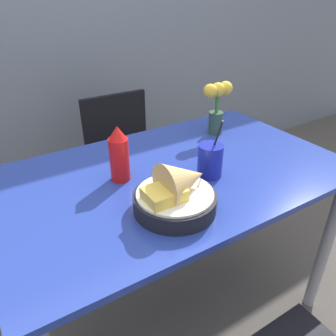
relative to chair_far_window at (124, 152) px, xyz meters
The scene contains 7 objects.
ground_plane 0.91m from the chair_far_window, 99.78° to the right, with size 12.00×12.00×0.00m, color #4C4742.
dining_table 0.79m from the chair_far_window, 99.78° to the right, with size 1.29×0.79×0.77m.
chair_far_window is the anchor object (origin of this frame).
food_basket 1.05m from the chair_far_window, 104.41° to the right, with size 0.26×0.26×0.17m.
ketchup_bottle 0.86m from the chair_far_window, 114.45° to the right, with size 0.07×0.07×0.20m.
drink_cup 0.92m from the chair_far_window, 92.54° to the right, with size 0.09×0.09×0.22m.
flower_vase 0.74m from the chair_far_window, 68.09° to the right, with size 0.15×0.06×0.24m.
Camera 1 is at (-0.58, -0.89, 1.38)m, focal length 35.00 mm.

